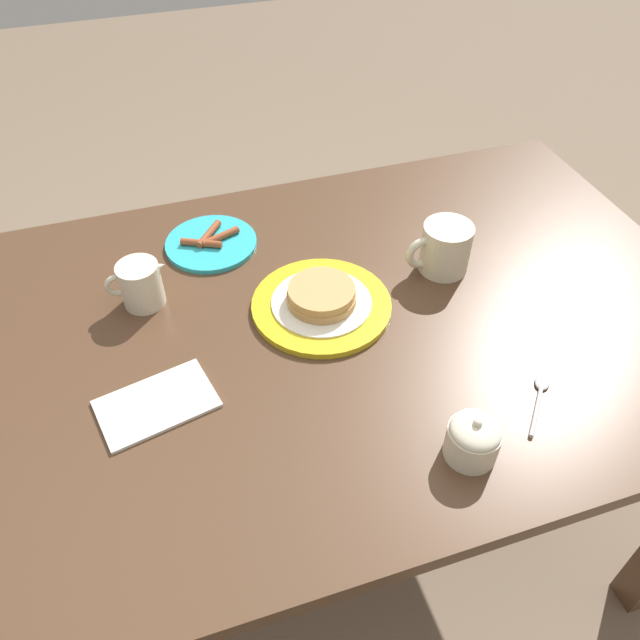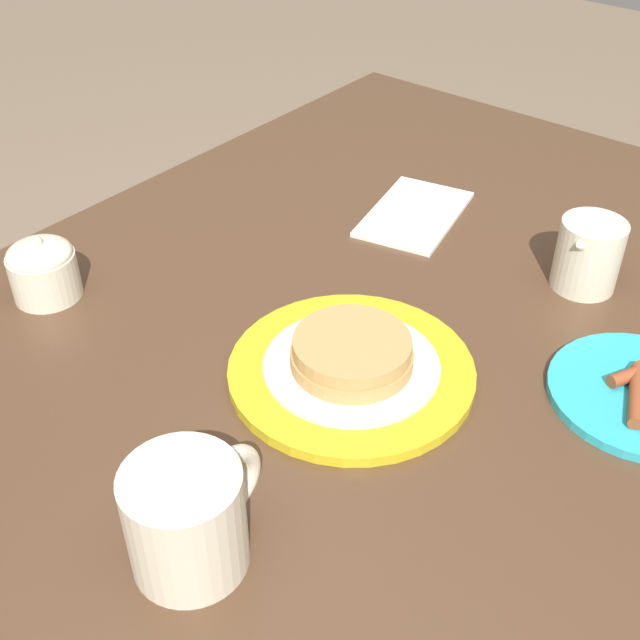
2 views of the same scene
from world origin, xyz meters
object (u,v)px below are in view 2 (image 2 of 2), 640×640
at_px(pancake_plate, 354,362).
at_px(napkin, 414,214).
at_px(coffee_mug, 189,516).
at_px(creamer_pitcher, 589,253).
at_px(sugar_bowl, 43,269).

bearing_deg(pancake_plate, napkin, 23.03).
distance_m(coffee_mug, creamer_pitcher, 0.55).
height_order(coffee_mug, sugar_bowl, coffee_mug).
relative_size(pancake_plate, sugar_bowl, 3.18).
xyz_separation_m(coffee_mug, sugar_bowl, (0.14, 0.39, -0.01)).
height_order(pancake_plate, coffee_mug, coffee_mug).
height_order(sugar_bowl, napkin, sugar_bowl).
bearing_deg(creamer_pitcher, napkin, 87.37).
height_order(pancake_plate, creamer_pitcher, creamer_pitcher).
bearing_deg(napkin, pancake_plate, -156.97).
bearing_deg(pancake_plate, sugar_bowl, 107.44).
bearing_deg(napkin, creamer_pitcher, -92.63).
xyz_separation_m(pancake_plate, sugar_bowl, (-0.11, 0.36, 0.02)).
relative_size(coffee_mug, sugar_bowl, 1.62).
xyz_separation_m(sugar_bowl, napkin, (0.42, -0.23, -0.03)).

